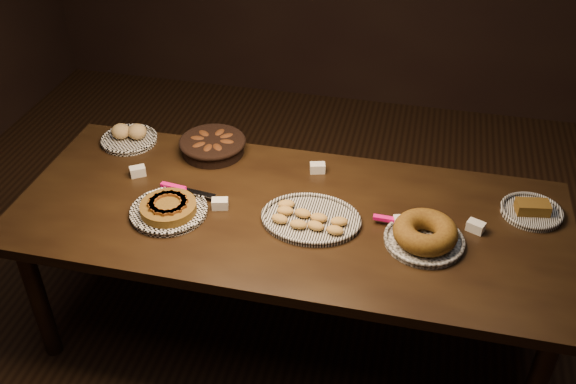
% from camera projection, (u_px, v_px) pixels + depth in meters
% --- Properties ---
extents(ground, '(5.00, 5.00, 0.00)m').
position_uv_depth(ground, '(289.00, 330.00, 3.22)').
color(ground, black).
rests_on(ground, ground).
extents(buffet_table, '(2.40, 1.00, 0.75)m').
position_uv_depth(buffet_table, '(289.00, 225.00, 2.82)').
color(buffet_table, black).
rests_on(buffet_table, ground).
extents(apple_tart_plate, '(0.34, 0.34, 0.06)m').
position_uv_depth(apple_tart_plate, '(169.00, 209.00, 2.75)').
color(apple_tart_plate, white).
rests_on(apple_tart_plate, buffet_table).
extents(madeleine_platter, '(0.42, 0.34, 0.05)m').
position_uv_depth(madeleine_platter, '(310.00, 219.00, 2.71)').
color(madeleine_platter, black).
rests_on(madeleine_platter, buffet_table).
extents(bundt_cake_plate, '(0.38, 0.33, 0.10)m').
position_uv_depth(bundt_cake_plate, '(425.00, 234.00, 2.58)').
color(bundt_cake_plate, black).
rests_on(bundt_cake_plate, buffet_table).
extents(croissant_basket, '(0.39, 0.39, 0.08)m').
position_uv_depth(croissant_basket, '(213.00, 144.00, 3.13)').
color(croissant_basket, black).
rests_on(croissant_basket, buffet_table).
extents(bread_roll_plate, '(0.28, 0.28, 0.09)m').
position_uv_depth(bread_roll_plate, '(129.00, 136.00, 3.23)').
color(bread_roll_plate, white).
rests_on(bread_roll_plate, buffet_table).
extents(loaf_plate, '(0.26, 0.26, 0.06)m').
position_uv_depth(loaf_plate, '(532.00, 210.00, 2.75)').
color(loaf_plate, black).
rests_on(loaf_plate, buffet_table).
extents(tent_cards, '(1.62, 0.43, 0.04)m').
position_uv_depth(tent_cards, '(306.00, 197.00, 2.82)').
color(tent_cards, white).
rests_on(tent_cards, buffet_table).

